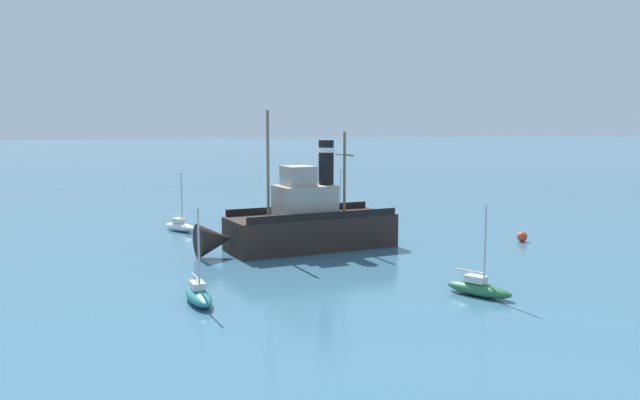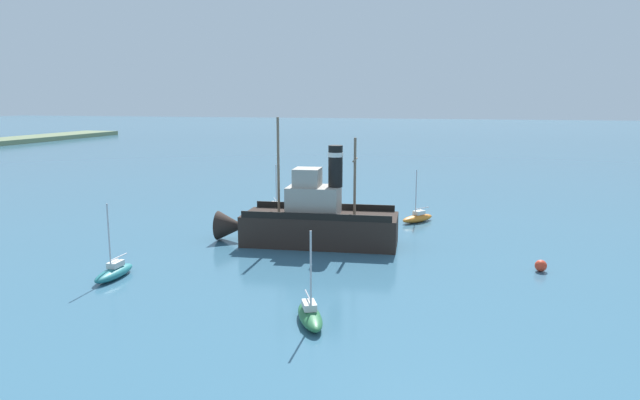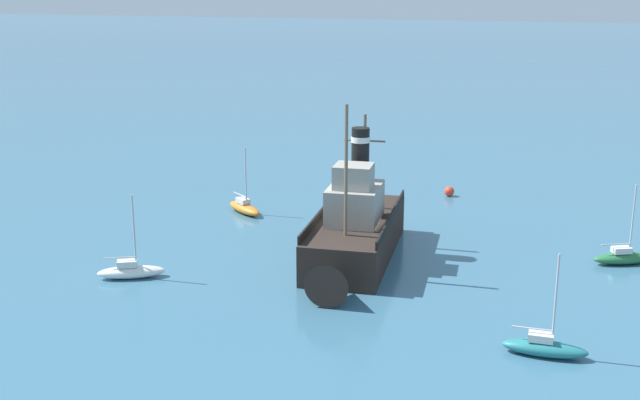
{
  "view_description": "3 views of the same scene",
  "coord_description": "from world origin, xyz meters",
  "px_view_note": "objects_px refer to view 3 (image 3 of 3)",
  "views": [
    {
      "loc": [
        -44.66,
        15.62,
        9.21
      ],
      "look_at": [
        2.37,
        -2.22,
        3.28
      ],
      "focal_mm": 38.0,
      "sensor_mm": 36.0,
      "label": 1
    },
    {
      "loc": [
        -41.45,
        -12.26,
        11.24
      ],
      "look_at": [
        1.48,
        -0.63,
        3.38
      ],
      "focal_mm": 32.0,
      "sensor_mm": 36.0,
      "label": 2
    },
    {
      "loc": [
        -11.94,
        44.16,
        16.42
      ],
      "look_at": [
        3.2,
        -1.75,
        3.13
      ],
      "focal_mm": 45.0,
      "sensor_mm": 36.0,
      "label": 3
    }
  ],
  "objects_px": {
    "old_tugboat": "(354,231)",
    "sailboat_orange": "(244,207)",
    "sailboat_green": "(624,257)",
    "mooring_buoy": "(449,191)",
    "sailboat_white": "(131,271)",
    "sailboat_teal": "(544,347)"
  },
  "relations": [
    {
      "from": "sailboat_orange",
      "to": "old_tugboat",
      "type": "bearing_deg",
      "value": 145.14
    },
    {
      "from": "sailboat_teal",
      "to": "sailboat_orange",
      "type": "height_order",
      "value": "same"
    },
    {
      "from": "old_tugboat",
      "to": "mooring_buoy",
      "type": "relative_size",
      "value": 18.79
    },
    {
      "from": "sailboat_teal",
      "to": "sailboat_orange",
      "type": "distance_m",
      "value": 27.88
    },
    {
      "from": "old_tugboat",
      "to": "sailboat_white",
      "type": "height_order",
      "value": "old_tugboat"
    },
    {
      "from": "old_tugboat",
      "to": "sailboat_white",
      "type": "relative_size",
      "value": 2.99
    },
    {
      "from": "sailboat_green",
      "to": "sailboat_white",
      "type": "bearing_deg",
      "value": 22.89
    },
    {
      "from": "sailboat_white",
      "to": "sailboat_orange",
      "type": "height_order",
      "value": "same"
    },
    {
      "from": "old_tugboat",
      "to": "sailboat_orange",
      "type": "bearing_deg",
      "value": -34.86
    },
    {
      "from": "sailboat_green",
      "to": "sailboat_orange",
      "type": "distance_m",
      "value": 26.09
    },
    {
      "from": "sailboat_teal",
      "to": "sailboat_green",
      "type": "bearing_deg",
      "value": -105.21
    },
    {
      "from": "sailboat_teal",
      "to": "sailboat_white",
      "type": "relative_size",
      "value": 1.0
    },
    {
      "from": "old_tugboat",
      "to": "sailboat_green",
      "type": "xyz_separation_m",
      "value": [
        -15.57,
        -4.31,
        -1.4
      ]
    },
    {
      "from": "sailboat_green",
      "to": "old_tugboat",
      "type": "bearing_deg",
      "value": 15.47
    },
    {
      "from": "sailboat_orange",
      "to": "mooring_buoy",
      "type": "xyz_separation_m",
      "value": [
        -13.43,
        -9.4,
        -0.04
      ]
    },
    {
      "from": "old_tugboat",
      "to": "mooring_buoy",
      "type": "xyz_separation_m",
      "value": [
        -3.07,
        -16.62,
        -1.44
      ]
    },
    {
      "from": "old_tugboat",
      "to": "sailboat_green",
      "type": "height_order",
      "value": "old_tugboat"
    },
    {
      "from": "old_tugboat",
      "to": "sailboat_orange",
      "type": "distance_m",
      "value": 12.7
    },
    {
      "from": "sailboat_teal",
      "to": "mooring_buoy",
      "type": "distance_m",
      "value": 27.78
    },
    {
      "from": "old_tugboat",
      "to": "mooring_buoy",
      "type": "height_order",
      "value": "old_tugboat"
    },
    {
      "from": "old_tugboat",
      "to": "sailboat_orange",
      "type": "height_order",
      "value": "old_tugboat"
    },
    {
      "from": "sailboat_teal",
      "to": "mooring_buoy",
      "type": "xyz_separation_m",
      "value": [
        8.67,
        -26.39,
        -0.04
      ]
    }
  ]
}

